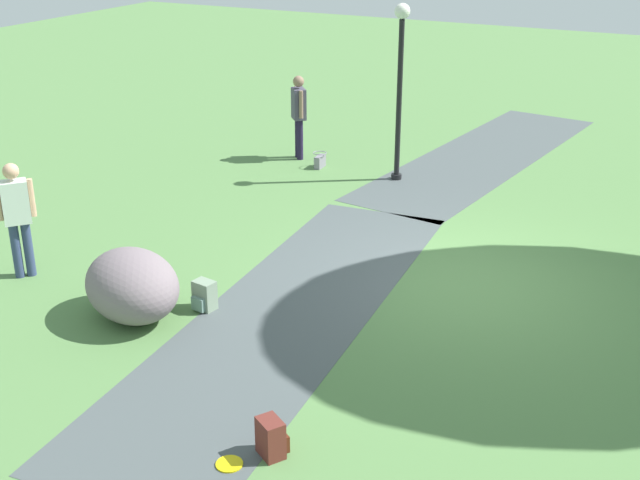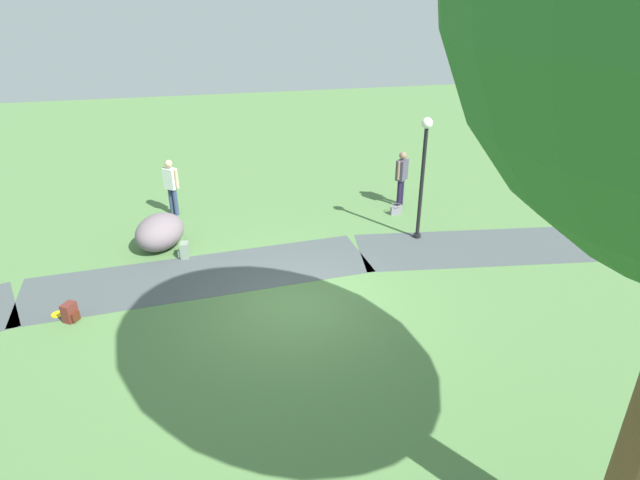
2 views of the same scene
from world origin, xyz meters
name	(u,v)px [view 2 (image 2 of 2)]	position (x,y,z in m)	size (l,w,h in m)	color
ground_plane	(295,304)	(0.00, 0.00, 0.00)	(48.00, 48.00, 0.00)	#527B44
footpath_segment_near	(511,246)	(-6.03, -1.50, 0.00)	(8.20, 3.10, 0.01)	#464E50
footpath_segment_mid	(202,275)	(1.92, -1.71, 0.00)	(8.14, 2.70, 0.01)	#464E50
lamp_post	(423,166)	(-3.83, -2.53, 2.03)	(0.28, 0.28, 3.26)	black
lawn_boulder	(160,232)	(2.91, -3.41, 0.45)	(1.68, 1.83, 0.90)	slate
woman_with_handbag	(402,175)	(-4.17, -4.83, 0.99)	(0.43, 0.42, 1.70)	#1E1634
man_near_boulder	(171,183)	(2.62, -5.60, 0.97)	(0.43, 0.42, 1.68)	navy
handbag_on_grass	(396,210)	(-3.80, -4.16, 0.14)	(0.33, 0.29, 0.31)	gray
backpack_by_boulder	(184,250)	(2.32, -2.73, 0.19)	(0.29, 0.31, 0.40)	gray
spare_backpack_on_lawn	(70,312)	(4.58, -0.40, 0.19)	(0.35, 0.34, 0.40)	maroon
frisbee_on_grass	(58,314)	(4.90, -0.68, 0.01)	(0.26, 0.26, 0.02)	yellow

